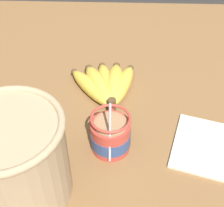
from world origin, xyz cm
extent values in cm
cube|color=brown|center=(0.00, 0.00, 1.91)|extent=(129.59, 129.59, 3.82)
cylinder|color=#B23D33|center=(-8.65, -1.10, 7.35)|extent=(8.29, 8.29, 7.05)
cylinder|color=navy|center=(-8.65, -1.10, 6.89)|extent=(8.49, 8.49, 3.07)
torus|color=#B23D33|center=(-3.66, -1.10, 8.21)|extent=(5.11, 0.90, 5.11)
cylinder|color=#997551|center=(-8.65, -1.10, 10.97)|extent=(7.09, 7.09, 0.40)
torus|color=#B23D33|center=(-8.65, -1.10, 12.60)|extent=(8.29, 8.29, 0.60)
cylinder|color=#B2B2B7|center=(-11.79, -1.10, 11.59)|extent=(3.87, 0.50, 12.68)
ellipsoid|color=#B2B2B7|center=(-10.10, -1.10, 5.32)|extent=(3.00, 2.00, 0.80)
cylinder|color=#4C381E|center=(1.89, -0.94, 6.78)|extent=(2.00, 2.00, 3.00)
ellipsoid|color=gold|center=(10.50, -3.35, 5.75)|extent=(16.32, 8.00, 3.86)
sphere|color=#4C381E|center=(18.14, -5.49, 5.75)|extent=(1.74, 1.74, 1.74)
ellipsoid|color=gold|center=(10.71, -1.30, 6.06)|extent=(15.82, 5.11, 4.49)
sphere|color=#4C381E|center=(18.53, -1.61, 6.06)|extent=(2.02, 2.02, 2.02)
ellipsoid|color=gold|center=(10.95, 0.83, 5.75)|extent=(16.90, 6.96, 3.87)
sphere|color=#4C381E|center=(19.03, 2.41, 5.75)|extent=(1.74, 1.74, 1.74)
ellipsoid|color=gold|center=(9.99, 2.73, 6.06)|extent=(16.22, 10.61, 4.48)
sphere|color=#4C381E|center=(17.17, 6.00, 6.06)|extent=(2.02, 2.02, 2.02)
ellipsoid|color=gold|center=(9.26, 4.77, 5.72)|extent=(15.49, 13.21, 3.81)
sphere|color=#4C381E|center=(15.83, 9.87, 5.72)|extent=(1.71, 1.71, 1.71)
cylinder|color=tan|center=(-19.89, 15.12, 12.56)|extent=(18.71, 18.71, 17.48)
torus|color=tan|center=(-19.89, 15.12, 21.30)|extent=(19.65, 19.65, 1.31)
cube|color=beige|center=(-7.63, -20.57, 4.12)|extent=(18.61, 15.37, 0.60)
camera|label=1|loc=(-52.58, -3.05, 56.12)|focal=50.00mm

